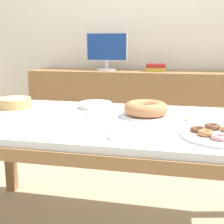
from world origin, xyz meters
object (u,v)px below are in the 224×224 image
object	(u,v)px
cake_golden_bundt	(146,110)
tealight_left_edge	(87,112)
plate_stack	(96,105)
cake_chocolate_round	(14,104)
pastry_platter	(219,134)
book_stack	(156,68)
tealight_near_front	(112,136)
tealight_right_edge	(189,119)
computer_monitor	(107,52)

from	to	relation	value
cake_golden_bundt	tealight_left_edge	bearing A→B (deg)	-179.80
plate_stack	cake_chocolate_round	bearing A→B (deg)	-161.94
cake_golden_bundt	pastry_platter	bearing A→B (deg)	-42.00
cake_chocolate_round	tealight_left_edge	size ratio (longest dim) A/B	6.68
plate_stack	book_stack	bearing A→B (deg)	75.85
pastry_platter	tealight_near_front	distance (m)	0.49
cake_chocolate_round	tealight_right_edge	bearing A→B (deg)	-3.18
computer_monitor	tealight_right_edge	distance (m)	1.63
computer_monitor	tealight_near_front	xyz separation A→B (m)	(0.46, -1.81, -0.33)
cake_chocolate_round	cake_golden_bundt	world-z (taller)	cake_golden_bundt
tealight_right_edge	book_stack	bearing A→B (deg)	102.36
tealight_near_front	tealight_right_edge	bearing A→B (deg)	51.12
computer_monitor	cake_golden_bundt	xyz separation A→B (m)	(0.56, -1.34, -0.30)
computer_monitor	cake_golden_bundt	size ratio (longest dim) A/B	1.48
tealight_near_front	pastry_platter	bearing A→B (deg)	15.17
book_stack	cake_golden_bundt	xyz separation A→B (m)	(0.06, -1.34, -0.15)
tealight_near_front	plate_stack	bearing A→B (deg)	111.50
plate_stack	tealight_left_edge	bearing A→B (deg)	-90.29
cake_chocolate_round	tealight_near_front	xyz separation A→B (m)	(0.75, -0.48, -0.02)
tealight_left_edge	book_stack	bearing A→B (deg)	77.68
plate_stack	tealight_right_edge	world-z (taller)	plate_stack
computer_monitor	tealight_left_edge	world-z (taller)	computer_monitor
pastry_platter	tealight_right_edge	world-z (taller)	pastry_platter
tealight_near_front	computer_monitor	bearing A→B (deg)	104.31
book_stack	cake_chocolate_round	distance (m)	1.55
cake_chocolate_round	tealight_near_front	distance (m)	0.90
plate_stack	tealight_left_edge	size ratio (longest dim) A/B	5.25
cake_golden_bundt	tealight_near_front	xyz separation A→B (m)	(-0.10, -0.46, -0.03)
cake_chocolate_round	tealight_near_front	size ratio (longest dim) A/B	6.68
computer_monitor	cake_chocolate_round	distance (m)	1.39
book_stack	cake_golden_bundt	world-z (taller)	book_stack
tealight_right_edge	computer_monitor	bearing A→B (deg)	120.11
computer_monitor	plate_stack	size ratio (longest dim) A/B	2.02
tealight_right_edge	tealight_left_edge	world-z (taller)	same
tealight_left_edge	tealight_near_front	bearing A→B (deg)	-61.09
tealight_right_edge	tealight_left_edge	distance (m)	0.60
computer_monitor	tealight_left_edge	bearing A→B (deg)	-81.32
computer_monitor	cake_golden_bundt	bearing A→B (deg)	-67.39
cake_chocolate_round	cake_golden_bundt	xyz separation A→B (m)	(0.85, -0.02, 0.01)
plate_stack	tealight_near_front	bearing A→B (deg)	-68.50
book_stack	pastry_platter	xyz separation A→B (m)	(0.43, -1.68, -0.18)
book_stack	tealight_right_edge	world-z (taller)	book_stack
tealight_left_edge	cake_chocolate_round	bearing A→B (deg)	177.60
computer_monitor	book_stack	distance (m)	0.52
book_stack	pastry_platter	world-z (taller)	book_stack
computer_monitor	pastry_platter	world-z (taller)	computer_monitor
tealight_right_edge	tealight_near_front	distance (m)	0.54
cake_golden_bundt	tealight_right_edge	size ratio (longest dim) A/B	7.17
pastry_platter	tealight_left_edge	distance (m)	0.80
cake_golden_bundt	computer_monitor	bearing A→B (deg)	112.61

